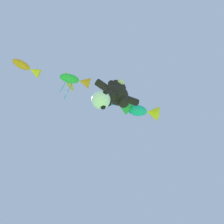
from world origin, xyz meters
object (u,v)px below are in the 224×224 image
(fish_kite_teal, at_px, (145,112))
(fish_kite_cobalt, at_px, (115,102))
(fish_kite_emerald, at_px, (77,80))
(diamond_kite, at_px, (69,83))
(teddy_bear_kite, at_px, (117,93))
(soccer_ball_kite, at_px, (101,100))
(fish_kite_tangerine, at_px, (28,68))

(fish_kite_teal, bearing_deg, fish_kite_cobalt, 170.65)
(fish_kite_emerald, bearing_deg, fish_kite_cobalt, -3.56)
(fish_kite_emerald, bearing_deg, diamond_kite, 116.81)
(fish_kite_teal, xyz_separation_m, diamond_kite, (-4.42, 1.11, 1.80))
(teddy_bear_kite, distance_m, fish_kite_cobalt, 1.65)
(fish_kite_teal, relative_size, fish_kite_emerald, 1.04)
(soccer_ball_kite, height_order, fish_kite_tangerine, fish_kite_tangerine)
(fish_kite_tangerine, bearing_deg, fish_kite_teal, -7.70)
(fish_kite_teal, bearing_deg, fish_kite_tangerine, 172.30)
(fish_kite_teal, distance_m, diamond_kite, 4.90)
(fish_kite_teal, height_order, fish_kite_cobalt, fish_kite_cobalt)
(teddy_bear_kite, relative_size, fish_kite_cobalt, 1.22)
(soccer_ball_kite, xyz_separation_m, diamond_kite, (-1.61, 1.50, 4.54))
(teddy_bear_kite, height_order, diamond_kite, diamond_kite)
(fish_kite_cobalt, xyz_separation_m, fish_kite_emerald, (-2.36, 0.15, 0.81))
(fish_kite_teal, height_order, fish_kite_emerald, fish_kite_emerald)
(fish_kite_teal, xyz_separation_m, fish_kite_cobalt, (-1.72, 0.28, 0.01))
(teddy_bear_kite, relative_size, fish_kite_teal, 1.28)
(fish_kite_cobalt, distance_m, diamond_kite, 3.34)
(fish_kite_teal, distance_m, fish_kite_cobalt, 1.74)
(soccer_ball_kite, relative_size, fish_kite_teal, 0.48)
(fish_kite_emerald, distance_m, fish_kite_tangerine, 2.67)
(soccer_ball_kite, bearing_deg, fish_kite_cobalt, 31.74)
(fish_kite_teal, xyz_separation_m, fish_kite_tangerine, (-6.65, 0.90, 0.31))
(fish_kite_tangerine, distance_m, diamond_kite, 2.69)
(fish_kite_cobalt, relative_size, fish_kite_tangerine, 1.29)
(fish_kite_tangerine, height_order, diamond_kite, diamond_kite)
(teddy_bear_kite, bearing_deg, fish_kite_cobalt, 66.72)
(teddy_bear_kite, height_order, fish_kite_emerald, fish_kite_emerald)
(diamond_kite, bearing_deg, teddy_bear_kite, -36.61)
(teddy_bear_kite, height_order, fish_kite_tangerine, fish_kite_tangerine)
(teddy_bear_kite, bearing_deg, soccer_ball_kite, 162.73)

